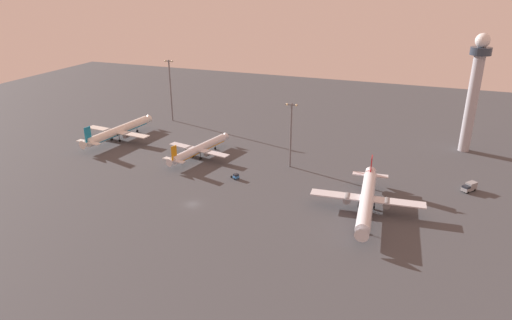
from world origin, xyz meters
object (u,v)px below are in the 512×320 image
apron_light_east (170,87)px  airplane_terminal_side (199,149)px  airplane_mid_apron (367,199)px  control_tower (475,86)px  pushback_tug (236,176)px  catering_truck (469,187)px  airplane_far_stand (118,131)px  apron_light_central (291,131)px

apron_light_east → airplane_terminal_side: bearing=-48.5°
apron_light_east → airplane_mid_apron: bearing=-31.2°
control_tower → airplane_mid_apron: (-30.55, -69.47, -23.02)m
pushback_tug → catering_truck: (78.36, 18.85, 0.51)m
catering_truck → pushback_tug: bearing=51.2°
control_tower → apron_light_east: bearing=-177.8°
airplane_far_stand → control_tower: bearing=21.4°
control_tower → airplane_far_stand: 151.17m
airplane_terminal_side → airplane_far_stand: size_ratio=0.85×
airplane_terminal_side → airplane_far_stand: bearing=-176.9°
airplane_far_stand → apron_light_central: size_ratio=1.70×
airplane_mid_apron → pushback_tug: 48.46m
apron_light_central → apron_light_east: apron_light_east is taller
airplane_mid_apron → pushback_tug: bearing=-14.8°
catering_truck → apron_light_east: 142.60m
airplane_mid_apron → airplane_terminal_side: size_ratio=1.24×
control_tower → apron_light_central: size_ratio=1.92×
airplane_terminal_side → apron_light_central: apron_light_central is taller
airplane_terminal_side → airplane_far_stand: airplane_far_stand is taller
control_tower → catering_truck: control_tower is taller
airplane_mid_apron → apron_light_east: size_ratio=1.47×
control_tower → catering_truck: 49.35m
control_tower → apron_light_central: control_tower is taller
catering_truck → apron_light_east: bearing=22.6°
airplane_mid_apron → pushback_tug: airplane_mid_apron is taller
catering_truck → airplane_far_stand: bearing=36.9°
airplane_terminal_side → pushback_tug: bearing=-22.1°
apron_light_central → apron_light_east: 82.51m
control_tower → airplane_mid_apron: size_ratio=1.07×
pushback_tug → apron_light_central: 26.97m
control_tower → airplane_terminal_side: 113.06m
airplane_mid_apron → apron_light_central: 43.35m
airplane_far_stand → airplane_mid_apron: bearing=-8.7°
pushback_tug → airplane_far_stand: bearing=-75.8°
control_tower → catering_truck: (0.23, -42.07, -25.80)m
airplane_mid_apron → apron_light_east: apron_light_east is taller
apron_light_east → airplane_far_stand: bearing=-101.8°
pushback_tug → apron_light_east: apron_light_east is taller
airplane_far_stand → apron_light_east: (7.27, 34.72, 13.06)m
airplane_terminal_side → airplane_far_stand: 44.01m
pushback_tug → apron_light_central: (14.90, 18.13, 13.29)m
airplane_terminal_side → catering_truck: 100.70m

